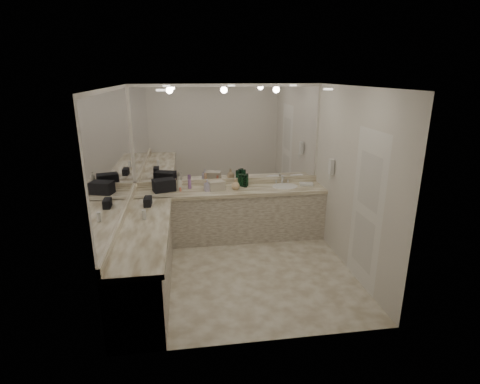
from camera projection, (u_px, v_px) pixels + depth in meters
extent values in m
plane|color=silver|center=(241.00, 272.00, 5.45)|extent=(3.20, 3.20, 0.00)
plane|color=white|center=(241.00, 87.00, 4.66)|extent=(3.20, 3.20, 0.00)
cube|color=silver|center=(228.00, 162.00, 6.47)|extent=(3.20, 0.02, 2.60)
cube|color=silver|center=(118.00, 192.00, 4.83)|extent=(0.02, 3.00, 2.60)
cube|color=silver|center=(353.00, 182.00, 5.28)|extent=(0.02, 3.00, 2.60)
cube|color=beige|center=(230.00, 215.00, 6.45)|extent=(3.20, 0.60, 0.84)
cube|color=#F4EBCE|center=(230.00, 191.00, 6.31)|extent=(3.20, 0.64, 0.06)
cube|color=beige|center=(145.00, 262.00, 4.86)|extent=(0.60, 2.40, 0.84)
cube|color=#F4EBCE|center=(143.00, 230.00, 4.72)|extent=(0.64, 2.42, 0.06)
cube|color=#F4EBCE|center=(228.00, 181.00, 6.56)|extent=(3.20, 0.04, 0.10)
cube|color=#F4EBCE|center=(123.00, 217.00, 4.94)|extent=(0.04, 3.00, 0.10)
cube|color=white|center=(228.00, 134.00, 6.31)|extent=(3.12, 0.01, 1.55)
cube|color=white|center=(116.00, 156.00, 4.69)|extent=(0.01, 2.92, 1.55)
cylinder|color=white|center=(285.00, 187.00, 6.44)|extent=(0.44, 0.44, 0.03)
cube|color=silver|center=(282.00, 179.00, 6.62)|extent=(0.24, 0.16, 0.14)
cube|color=white|center=(331.00, 167.00, 5.91)|extent=(0.06, 0.10, 0.24)
cube|color=white|center=(366.00, 211.00, 4.88)|extent=(0.02, 0.82, 2.10)
cube|color=black|center=(164.00, 185.00, 6.16)|extent=(0.40, 0.32, 0.20)
cube|color=black|center=(148.00, 201.00, 5.50)|extent=(0.11, 0.23, 0.12)
cube|color=beige|center=(216.00, 186.00, 6.22)|extent=(0.30, 0.23, 0.15)
cube|color=white|center=(306.00, 184.00, 6.51)|extent=(0.26, 0.20, 0.04)
cylinder|color=white|center=(144.00, 215.00, 4.96)|extent=(0.06, 0.06, 0.13)
imported|color=silver|center=(179.00, 184.00, 6.19)|extent=(0.11, 0.11, 0.24)
imported|color=silver|center=(207.00, 185.00, 6.16)|extent=(0.11, 0.11, 0.20)
imported|color=#D6B384|center=(236.00, 184.00, 6.25)|extent=(0.18, 0.18, 0.18)
cylinder|color=#114729|center=(245.00, 181.00, 6.37)|extent=(0.07, 0.07, 0.22)
cylinder|color=#114729|center=(247.00, 180.00, 6.46)|extent=(0.06, 0.06, 0.21)
cylinder|color=#114729|center=(240.00, 180.00, 6.45)|extent=(0.07, 0.07, 0.21)
cylinder|color=#114729|center=(243.00, 180.00, 6.41)|extent=(0.07, 0.07, 0.21)
cylinder|color=#E57F66|center=(180.00, 189.00, 6.17)|extent=(0.04, 0.04, 0.06)
cylinder|color=#E0B28C|center=(174.00, 187.00, 6.25)|extent=(0.06, 0.06, 0.08)
cylinder|color=#9966B2|center=(190.00, 184.00, 6.31)|extent=(0.05, 0.05, 0.15)
cylinder|color=#E57F66|center=(220.00, 185.00, 6.32)|extent=(0.05, 0.05, 0.11)
cylinder|color=#E0B28C|center=(207.00, 185.00, 6.27)|extent=(0.05, 0.05, 0.15)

